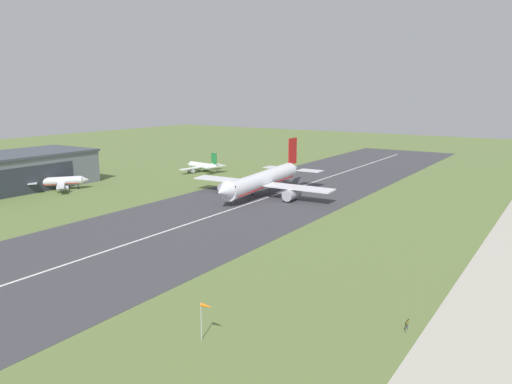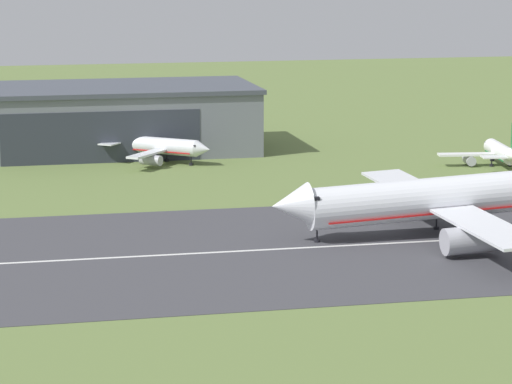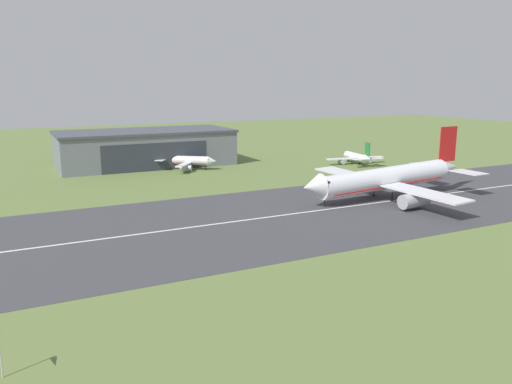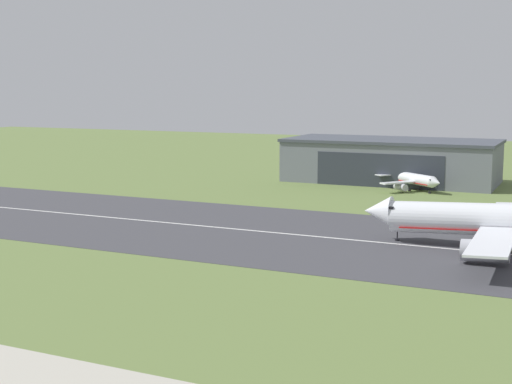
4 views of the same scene
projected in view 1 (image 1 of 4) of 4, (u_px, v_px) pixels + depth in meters
ground_plane at (344, 268)px, 103.68m from camera, size 676.99×676.99×0.00m
runway_strip at (165, 232)px, 130.48m from camera, size 436.99×55.73×0.06m
runway_centreline at (165, 231)px, 130.47m from camera, size 393.29×0.70×0.01m
taxiway_road at (495, 298)px, 88.38m from camera, size 327.74×14.86×0.05m
hangar_building at (4, 172)px, 184.42m from camera, size 64.73×29.67×13.36m
airplane_landing at (262, 181)px, 174.75m from camera, size 54.23×54.07×18.57m
airplane_parked_west at (202, 166)px, 227.55m from camera, size 23.96×20.49×9.28m
airplane_parked_centre at (59, 181)px, 185.45m from camera, size 21.41×21.97×10.35m
windsock_pole at (206, 308)px, 71.96m from camera, size 0.64×2.23×5.89m
runway_sign at (407, 323)px, 75.85m from camera, size 1.56×0.14×1.72m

